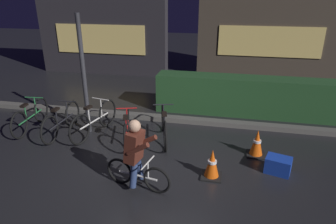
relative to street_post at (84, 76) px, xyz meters
name	(u,v)px	position (x,y,z in m)	size (l,w,h in m)	color
ground_plane	(151,166)	(1.84, -1.20, -1.35)	(40.00, 40.00, 0.00)	black
sidewalk_curb	(173,119)	(1.84, 1.00, -1.29)	(12.00, 0.24, 0.12)	#56544F
hedge_row	(246,96)	(3.64, 1.90, -0.84)	(4.80, 0.70, 1.02)	#214723
storefront_left	(101,11)	(-1.86, 5.30, 1.06)	(5.17, 0.54, 4.84)	#262328
storefront_right	(273,8)	(4.50, 6.00, 1.23)	(5.29, 0.54, 5.18)	#42382D
street_post	(84,76)	(0.00, 0.00, 0.00)	(0.10, 0.10, 2.70)	#2D2D33
parked_bike_leftmost	(31,116)	(-1.40, -0.18, -1.01)	(0.46, 1.58, 0.73)	black
parked_bike_left_mid	(62,121)	(-0.53, -0.28, -1.01)	(0.46, 1.60, 0.74)	black
parked_bike_center_left	(95,120)	(0.22, -0.13, -0.99)	(0.48, 1.70, 0.79)	black
parked_bike_center_right	(127,128)	(1.06, -0.31, -1.03)	(0.53, 1.47, 0.70)	black
parked_bike_right_mid	(164,126)	(1.84, -0.07, -1.00)	(0.54, 1.59, 0.76)	black
traffic_cone_near	(212,164)	(2.99, -1.30, -1.09)	(0.36, 0.36, 0.54)	black
traffic_cone_far	(257,143)	(3.81, -0.34, -1.08)	(0.36, 0.36, 0.55)	black
blue_crate	(278,165)	(4.17, -0.90, -1.20)	(0.44, 0.32, 0.30)	#193DB7
cyclist	(136,154)	(1.78, -1.85, -0.72)	(1.17, 0.59, 1.25)	black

